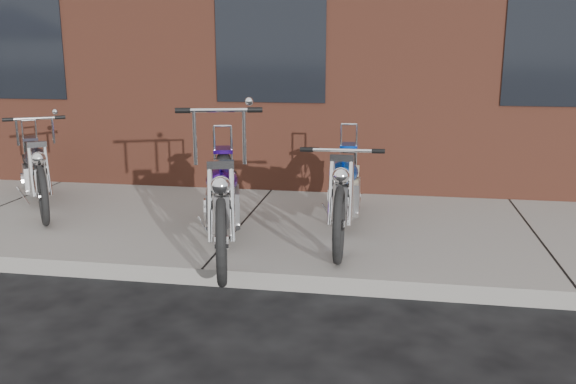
# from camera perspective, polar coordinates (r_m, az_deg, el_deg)

# --- Properties ---
(ground) EXTENTS (120.00, 120.00, 0.00)m
(ground) POSITION_cam_1_polar(r_m,az_deg,el_deg) (5.28, -8.00, -8.69)
(ground) COLOR black
(ground) RESTS_ON ground
(sidewalk) EXTENTS (22.00, 3.00, 0.15)m
(sidewalk) POSITION_cam_1_polar(r_m,az_deg,el_deg) (6.62, -4.11, -3.35)
(sidewalk) COLOR gray
(sidewalk) RESTS_ON ground
(chopper_purple) EXTENTS (0.83, 2.38, 1.37)m
(chopper_purple) POSITION_cam_1_polar(r_m,az_deg,el_deg) (5.62, -6.09, -0.97)
(chopper_purple) COLOR black
(chopper_purple) RESTS_ON sidewalk
(chopper_blue) EXTENTS (0.58, 2.36, 1.02)m
(chopper_blue) POSITION_cam_1_polar(r_m,az_deg,el_deg) (6.07, 5.34, -0.03)
(chopper_blue) COLOR black
(chopper_blue) RESTS_ON sidewalk
(chopper_third) EXTENTS (1.37, 1.85, 1.12)m
(chopper_third) POSITION_cam_1_polar(r_m,az_deg,el_deg) (7.63, -22.46, 1.55)
(chopper_third) COLOR black
(chopper_third) RESTS_ON sidewalk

